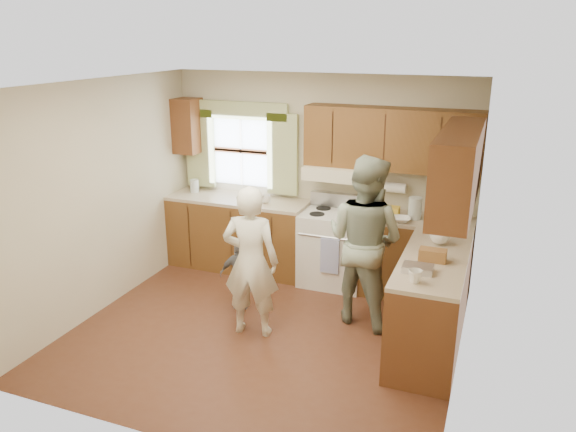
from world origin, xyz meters
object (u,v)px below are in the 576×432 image
at_px(woman_left, 251,262).
at_px(woman_right, 365,241).
at_px(child, 240,275).
at_px(stove, 334,247).

relative_size(woman_left, woman_right, 0.87).
bearing_deg(child, stove, -138.49).
height_order(woman_left, child, woman_left).
height_order(stove, woman_left, woman_left).
distance_m(woman_left, woman_right, 1.20).
distance_m(stove, woman_left, 1.56).
bearing_deg(woman_right, stove, -37.41).
height_order(woman_left, woman_right, woman_right).
bearing_deg(stove, woman_right, -54.94).
distance_m(woman_left, child, 0.67).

